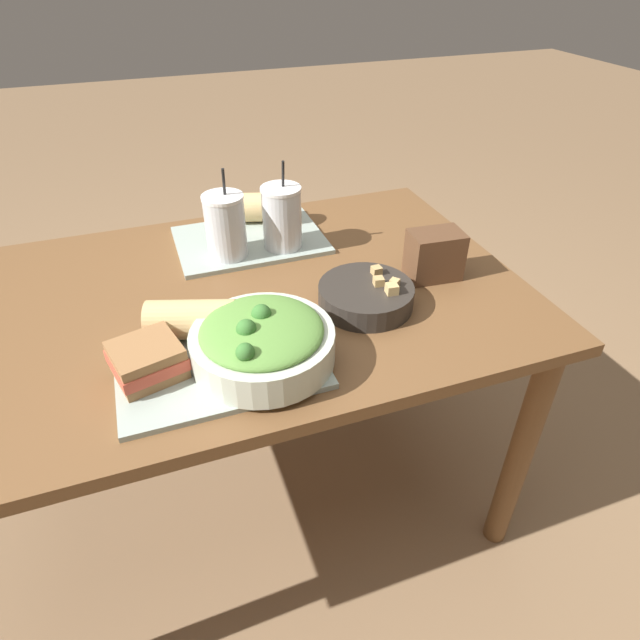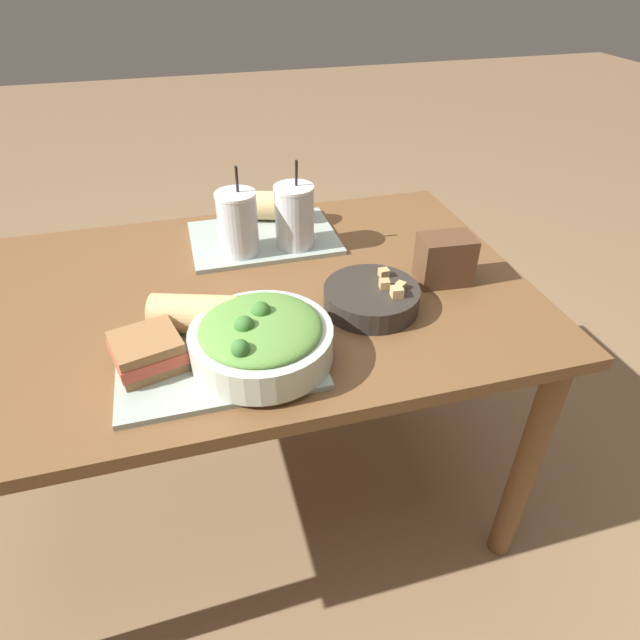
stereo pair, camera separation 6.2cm
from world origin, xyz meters
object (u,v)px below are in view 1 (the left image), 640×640
(soup_bowl, at_px, (366,295))
(drink_cup_dark, at_px, (226,228))
(salad_bowl, at_px, (262,340))
(baguette_near, at_px, (193,320))
(baguette_far, at_px, (263,207))
(drink_cup_red, at_px, (282,219))
(sandwich_near, at_px, (147,360))
(chip_bag, at_px, (434,255))

(soup_bowl, distance_m, drink_cup_dark, 0.39)
(salad_bowl, xyz_separation_m, baguette_near, (-0.11, 0.12, -0.01))
(soup_bowl, bearing_deg, drink_cup_dark, 128.26)
(salad_bowl, relative_size, baguette_far, 1.54)
(soup_bowl, bearing_deg, drink_cup_red, 107.88)
(sandwich_near, xyz_separation_m, drink_cup_red, (0.37, 0.39, 0.04))
(baguette_near, bearing_deg, drink_cup_dark, -5.20)
(salad_bowl, xyz_separation_m, soup_bowl, (0.26, 0.12, -0.03))
(drink_cup_dark, bearing_deg, chip_bag, -29.15)
(salad_bowl, bearing_deg, baguette_near, 133.29)
(drink_cup_red, bearing_deg, sandwich_near, -133.37)
(soup_bowl, bearing_deg, chip_bag, 16.88)
(drink_cup_dark, relative_size, chip_bag, 1.74)
(baguette_far, bearing_deg, soup_bowl, -150.10)
(baguette_far, xyz_separation_m, drink_cup_dark, (-0.14, -0.16, 0.03))
(salad_bowl, bearing_deg, baguette_far, 75.06)
(sandwich_near, distance_m, chip_bag, 0.69)
(salad_bowl, relative_size, drink_cup_red, 1.20)
(baguette_near, xyz_separation_m, drink_cup_dark, (0.13, 0.31, 0.03))
(baguette_near, bearing_deg, sandwich_near, 150.09)
(salad_bowl, distance_m, drink_cup_dark, 0.43)
(drink_cup_dark, distance_m, chip_bag, 0.51)
(salad_bowl, height_order, sandwich_near, salad_bowl)
(sandwich_near, relative_size, drink_cup_red, 0.65)
(baguette_far, height_order, drink_cup_dark, drink_cup_dark)
(soup_bowl, height_order, sandwich_near, sandwich_near)
(baguette_near, xyz_separation_m, chip_bag, (0.57, 0.06, 0.01))
(sandwich_near, bearing_deg, baguette_near, 27.19)
(baguette_near, distance_m, drink_cup_dark, 0.34)
(baguette_far, xyz_separation_m, chip_bag, (0.31, -0.41, 0.01))
(sandwich_near, bearing_deg, salad_bowl, -23.35)
(sandwich_near, height_order, baguette_near, baguette_near)
(baguette_near, xyz_separation_m, drink_cup_red, (0.27, 0.31, 0.03))
(sandwich_near, height_order, drink_cup_dark, drink_cup_dark)
(baguette_near, xyz_separation_m, baguette_far, (0.27, 0.47, 0.00))
(salad_bowl, height_order, soup_bowl, salad_bowl)
(soup_bowl, height_order, baguette_far, baguette_far)
(sandwich_near, distance_m, baguette_near, 0.13)
(soup_bowl, xyz_separation_m, sandwich_near, (-0.47, -0.09, 0.02))
(salad_bowl, relative_size, baguette_near, 1.42)
(baguette_far, bearing_deg, drink_cup_dark, 157.29)
(salad_bowl, xyz_separation_m, drink_cup_red, (0.16, 0.42, 0.03))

